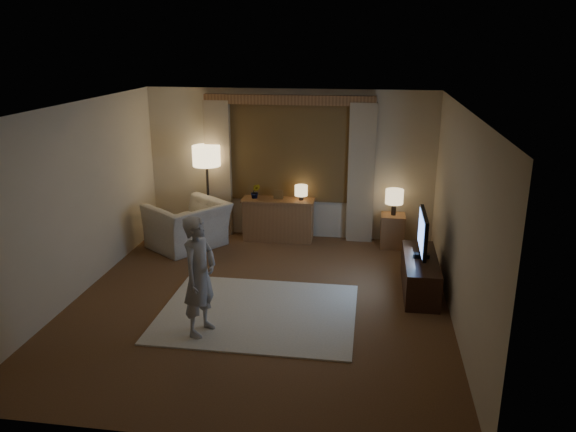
% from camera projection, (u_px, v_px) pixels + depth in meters
% --- Properties ---
extents(room, '(5.04, 5.54, 2.64)m').
position_uv_depth(room, '(265.00, 197.00, 7.63)').
color(room, brown).
rests_on(room, ground).
extents(rug, '(2.50, 2.00, 0.02)m').
position_uv_depth(rug, '(258.00, 313.00, 7.25)').
color(rug, beige).
rests_on(rug, floor).
extents(sideboard, '(1.20, 0.40, 0.70)m').
position_uv_depth(sideboard, '(278.00, 220.00, 9.83)').
color(sideboard, brown).
rests_on(sideboard, floor).
extents(picture_frame, '(0.16, 0.02, 0.20)m').
position_uv_depth(picture_frame, '(278.00, 196.00, 9.70)').
color(picture_frame, brown).
rests_on(picture_frame, sideboard).
extents(plant, '(0.17, 0.13, 0.30)m').
position_uv_depth(plant, '(255.00, 192.00, 9.74)').
color(plant, '#999999').
rests_on(plant, sideboard).
extents(table_lamp_sideboard, '(0.22, 0.22, 0.30)m').
position_uv_depth(table_lamp_sideboard, '(301.00, 191.00, 9.61)').
color(table_lamp_sideboard, black).
rests_on(table_lamp_sideboard, sideboard).
extents(floor_lamp, '(0.48, 0.48, 1.65)m').
position_uv_depth(floor_lamp, '(207.00, 161.00, 9.67)').
color(floor_lamp, black).
rests_on(floor_lamp, floor).
extents(armchair, '(1.54, 1.57, 0.77)m').
position_uv_depth(armchair, '(188.00, 225.00, 9.46)').
color(armchair, beige).
rests_on(armchair, floor).
extents(side_table, '(0.40, 0.40, 0.56)m').
position_uv_depth(side_table, '(392.00, 231.00, 9.53)').
color(side_table, brown).
rests_on(side_table, floor).
extents(table_lamp_side, '(0.30, 0.30, 0.44)m').
position_uv_depth(table_lamp_side, '(394.00, 197.00, 9.35)').
color(table_lamp_side, black).
rests_on(table_lamp_side, side_table).
extents(tv_stand, '(0.45, 1.40, 0.50)m').
position_uv_depth(tv_stand, '(420.00, 274.00, 7.83)').
color(tv_stand, black).
rests_on(tv_stand, floor).
extents(tv, '(0.22, 0.89, 0.64)m').
position_uv_depth(tv, '(423.00, 233.00, 7.65)').
color(tv, black).
rests_on(tv, tv_stand).
extents(person, '(0.48, 0.61, 1.46)m').
position_uv_depth(person, '(199.00, 276.00, 6.54)').
color(person, '#ACA69F').
rests_on(person, rug).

